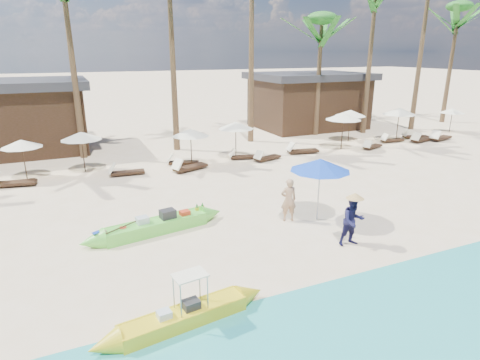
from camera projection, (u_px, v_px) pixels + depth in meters
name	position (u px, v px, depth m)	size (l,w,h in m)	color
ground	(230.00, 254.00, 12.25)	(240.00, 240.00, 0.00)	beige
green_canoe	(156.00, 226.00, 13.67)	(5.63, 1.30, 0.72)	#59CD3E
yellow_canoe	(184.00, 316.00, 9.05)	(4.69, 1.00, 1.22)	gold
tourist	(289.00, 200.00, 14.44)	(0.59, 0.38, 1.60)	tan
vendor_green	(353.00, 221.00, 12.61)	(0.80, 0.62, 1.64)	#17163D
blue_umbrella	(320.00, 165.00, 14.15)	(2.15, 2.15, 2.31)	#99999E
resort_parasol_4	(21.00, 144.00, 18.94)	(1.88, 1.88, 1.94)	#321E14
lounger_4_left	(12.00, 182.00, 18.41)	(1.76, 0.70, 0.58)	#321E14
lounger_4_right	(11.00, 182.00, 18.29)	(1.98, 0.91, 0.65)	#321E14
resort_parasol_5	(81.00, 136.00, 20.07)	(2.01, 2.01, 2.07)	#321E14
lounger_5_left	(125.00, 172.00, 19.96)	(1.76, 0.64, 0.59)	#321E14
resort_parasol_6	(191.00, 132.00, 21.10)	(1.97, 1.97, 2.03)	#321E14
lounger_6_left	(188.00, 167.00, 20.70)	(2.04, 1.23, 0.66)	#321E14
lounger_6_right	(181.00, 162.00, 21.77)	(1.78, 1.03, 0.58)	#321E14
resort_parasol_7	(236.00, 125.00, 22.75)	(2.05, 2.05, 2.11)	#321E14
lounger_7_left	(242.00, 156.00, 22.95)	(1.73, 0.89, 0.56)	#321E14
lounger_7_right	(266.00, 157.00, 22.67)	(1.79, 0.98, 0.58)	#321E14
resort_parasol_8	(344.00, 116.00, 24.82)	(2.23, 2.23, 2.29)	#321E14
lounger_8_left	(301.00, 150.00, 24.20)	(2.02, 0.92, 0.66)	#321E14
resort_parasol_9	(350.00, 113.00, 27.06)	(2.08, 2.08, 2.15)	#321E14
lounger_9_left	(372.00, 146.00, 25.40)	(1.69, 1.00, 0.55)	#321E14
lounger_9_right	(391.00, 140.00, 27.20)	(1.68, 0.59, 0.56)	#321E14
resort_parasol_10	(399.00, 111.00, 26.93)	(2.23, 2.23, 2.29)	#321E14
lounger_10_left	(414.00, 136.00, 28.34)	(1.90, 1.14, 0.62)	#321E14
lounger_10_right	(421.00, 139.00, 27.31)	(1.94, 0.94, 0.63)	#321E14
resort_parasol_11	(453.00, 111.00, 30.06)	(1.78, 1.78, 1.84)	#321E14
lounger_11_left	(440.00, 137.00, 27.77)	(2.09, 1.07, 0.68)	#321E14
palm_6	(321.00, 34.00, 27.66)	(2.08, 2.08, 8.51)	brown
palm_7	(375.00, 5.00, 27.76)	(2.08, 2.08, 11.08)	brown
palm_9	(457.00, 24.00, 32.71)	(2.08, 2.08, 9.82)	brown
pavilion_east	(308.00, 100.00, 32.19)	(8.80, 6.60, 4.30)	#321E14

